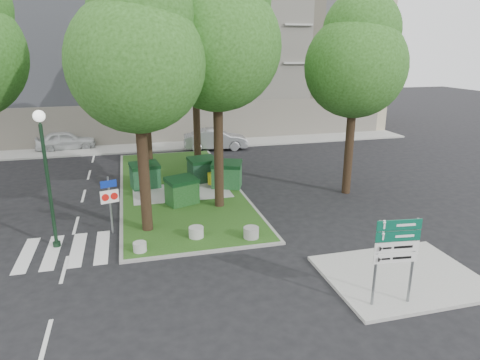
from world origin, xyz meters
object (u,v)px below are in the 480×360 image
object	(u,v)px
car_white	(66,140)
car_silver	(215,139)
dumpster_a	(145,175)
bollard_left	(140,247)
directional_sign	(396,249)
tree_median_near_right	(219,33)
bollard_right	(251,232)
dumpster_d	(227,175)
tree_median_near_left	(138,50)
traffic_sign_pole	(110,197)
dumpster_c	(202,170)
street_lamp	(46,164)
litter_bin	(211,179)
bollard_mid	(196,232)
tree_median_far	(195,31)
dumpster_b	(182,191)
tree_median_mid	(144,56)
tree_street_right	(357,57)

from	to	relation	value
car_white	car_silver	world-z (taller)	car_silver
dumpster_a	bollard_left	distance (m)	7.78
dumpster_a	car_silver	world-z (taller)	car_silver
directional_sign	tree_median_near_right	bearing A→B (deg)	114.85
directional_sign	bollard_right	bearing A→B (deg)	123.18
dumpster_d	car_white	size ratio (longest dim) A/B	0.44
tree_median_near_left	car_white	distance (m)	18.91
dumpster_a	car_silver	bearing A→B (deg)	45.64
traffic_sign_pole	car_white	bearing A→B (deg)	87.66
dumpster_c	street_lamp	size ratio (longest dim) A/B	0.33
litter_bin	car_silver	bearing A→B (deg)	76.82
tree_median_near_left	dumpster_a	world-z (taller)	tree_median_near_left
car_white	street_lamp	bearing A→B (deg)	178.26
tree_median_near_right	car_silver	xyz separation A→B (m)	(2.24, 12.18, -7.20)
car_white	bollard_mid	bearing A→B (deg)	-166.17
dumpster_c	litter_bin	world-z (taller)	dumpster_c
tree_median_far	dumpster_d	world-z (taller)	tree_median_far
dumpster_c	dumpster_b	bearing A→B (deg)	-128.41
tree_median_far	dumpster_b	world-z (taller)	tree_median_far
dumpster_c	car_silver	bearing A→B (deg)	60.40
dumpster_c	tree_median_mid	bearing A→B (deg)	157.77
dumpster_d	street_lamp	world-z (taller)	street_lamp
tree_median_mid	street_lamp	world-z (taller)	tree_median_mid
directional_sign	car_white	bearing A→B (deg)	122.53
dumpster_c	dumpster_a	bearing A→B (deg)	173.33
tree_street_right	dumpster_b	world-z (taller)	tree_street_right
tree_median_mid	car_silver	distance (m)	11.17
dumpster_a	traffic_sign_pole	world-z (taller)	traffic_sign_pole
traffic_sign_pole	car_silver	xyz separation A→B (m)	(7.26, 14.00, -0.79)
dumpster_c	bollard_mid	world-z (taller)	dumpster_c
bollard_right	car_white	size ratio (longest dim) A/B	0.14
bollard_right	car_white	xyz separation A→B (m)	(-9.07, 18.91, 0.39)
bollard_left	bollard_mid	bearing A→B (deg)	17.64
dumpster_a	traffic_sign_pole	xyz separation A→B (m)	(-1.63, -5.51, 0.78)
tree_street_right	bollard_mid	size ratio (longest dim) A/B	16.92
tree_median_mid	litter_bin	world-z (taller)	tree_median_mid
dumpster_c	tree_median_far	bearing A→B (deg)	70.75
bollard_mid	litter_bin	bearing A→B (deg)	73.98
dumpster_c	dumpster_d	bearing A→B (deg)	-65.05
tree_street_right	car_silver	world-z (taller)	tree_street_right
street_lamp	car_silver	world-z (taller)	street_lamp
tree_median_near_left	tree_median_mid	xyz separation A→B (m)	(0.50, 6.50, -0.34)
tree_median_near_left	dumpster_a	size ratio (longest dim) A/B	6.22
dumpster_b	traffic_sign_pole	bearing A→B (deg)	-163.25
bollard_mid	directional_sign	distance (m)	7.92
tree_median_mid	tree_median_far	size ratio (longest dim) A/B	0.84
dumpster_b	litter_bin	size ratio (longest dim) A/B	2.61
dumpster_c	bollard_left	world-z (taller)	dumpster_c
dumpster_b	bollard_right	world-z (taller)	dumpster_b
dumpster_b	car_white	bearing A→B (deg)	94.94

